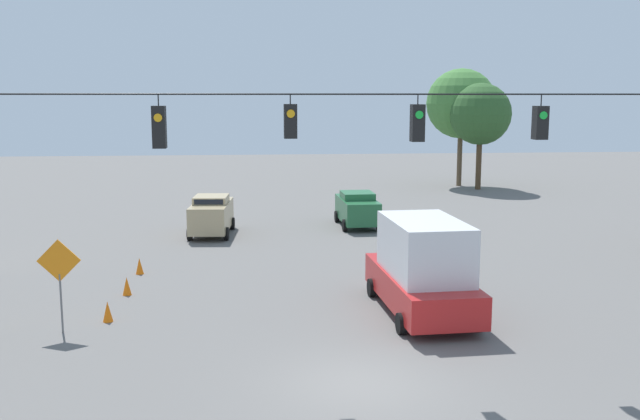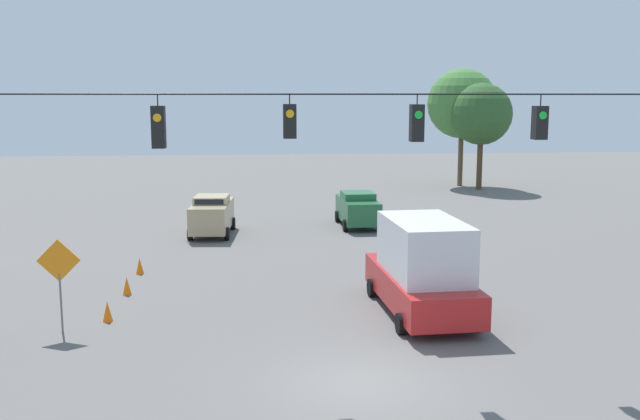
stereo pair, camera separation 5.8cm
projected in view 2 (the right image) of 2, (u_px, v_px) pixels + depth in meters
ground_plane at (359, 384)px, 17.47m from camera, size 140.00×140.00×0.00m
overhead_signal_span at (350, 178)px, 17.97m from camera, size 22.98×0.38×7.77m
box_truck_red_crossing_near at (422, 268)px, 22.88m from camera, size 2.82×6.34×3.12m
sedan_tan_withflow_far at (212, 214)px, 36.15m from camera, size 2.27×4.49×2.00m
sedan_green_oncoming_deep at (358, 208)px, 38.51m from camera, size 2.12×4.40×1.87m
traffic_cone_nearest at (108, 311)px, 22.25m from camera, size 0.32×0.32×0.65m
traffic_cone_second at (127, 286)px, 25.23m from camera, size 0.32×0.32×0.65m
traffic_cone_third at (140, 266)px, 28.22m from camera, size 0.32×0.32×0.65m
work_zone_sign at (59, 268)px, 20.94m from camera, size 1.27×0.06×2.84m
tree_horizon_left at (481, 114)px, 53.11m from camera, size 4.61×4.61×7.97m
tree_horizon_right at (462, 104)px, 55.14m from camera, size 5.39×5.39×9.11m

